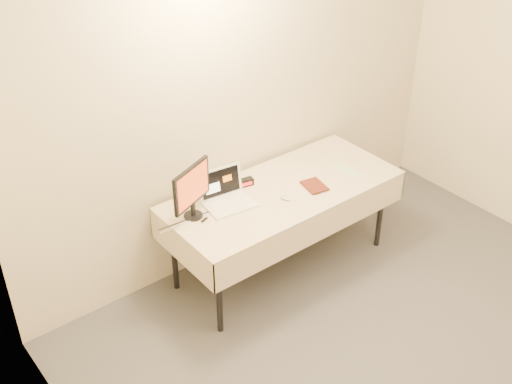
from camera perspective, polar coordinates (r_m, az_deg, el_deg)
back_wall at (r=4.89m, az=-0.90°, el=8.58°), size 4.00×0.10×2.70m
table at (r=4.90m, az=2.40°, el=-0.36°), size 1.86×0.81×0.74m
laptop at (r=4.69m, az=-2.70°, el=-0.30°), size 0.38×0.32×0.24m
monitor at (r=4.46m, az=-5.74°, el=0.34°), size 0.37×0.18×0.40m
book at (r=4.82m, az=4.50°, el=1.23°), size 0.15×0.05×0.20m
alarm_clock at (r=4.89m, az=-1.00°, el=0.86°), size 0.14×0.08×0.06m
clicker at (r=4.74m, az=2.65°, el=-0.54°), size 0.08×0.10×0.02m
paper_form at (r=5.15m, az=8.13°, el=1.94°), size 0.10×0.24×0.00m
usb_dongle at (r=4.54m, az=-4.62°, el=-2.48°), size 0.06×0.04×0.01m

